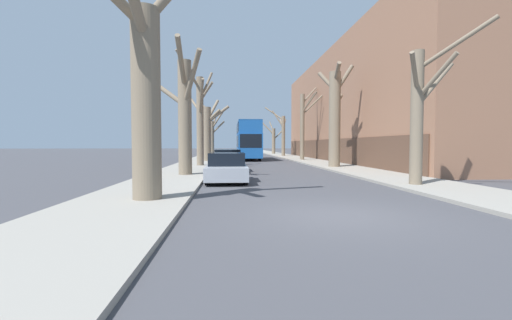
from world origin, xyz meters
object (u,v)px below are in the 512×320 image
Objects in this scene: street_tree_left_4 at (213,137)px; parked_car_2 at (228,158)px; street_tree_right_4 at (273,139)px; street_tree_right_2 at (304,122)px; street_tree_right_0 at (420,111)px; parked_car_0 at (227,168)px; double_decker_bus at (248,139)px; street_tree_left_0 at (146,92)px; street_tree_right_1 at (335,116)px; street_tree_left_2 at (200,115)px; parked_car_1 at (228,161)px; street_tree_left_3 at (208,130)px; street_tree_right_3 at (282,133)px; street_tree_left_1 at (184,112)px.

street_tree_left_4 is 16.09m from parked_car_2.
street_tree_right_4 is at bearing 59.27° from street_tree_left_4.
street_tree_right_2 is 1.94× the size of parked_car_2.
street_tree_right_0 is 1.62× the size of parked_car_0.
double_decker_bus is at bearing -104.66° from street_tree_right_4.
street_tree_right_1 is (10.29, 14.59, 0.57)m from street_tree_left_0.
street_tree_left_2 reaches higher than parked_car_1.
street_tree_left_0 reaches higher than street_tree_left_3.
street_tree_left_4 reaches higher than street_tree_right_4.
street_tree_right_2 reaches higher than street_tree_right_0.
street_tree_left_4 is 1.53× the size of parked_car_0.
street_tree_left_3 reaches higher than street_tree_right_4.
parked_car_1 is at bearing -65.23° from street_tree_left_2.
street_tree_right_2 is 6.74m from double_decker_bus.
parked_car_0 is at bearing -78.73° from street_tree_left_2.
parked_car_1 is 6.24m from parked_car_2.
street_tree_right_2 is at bearing 89.26° from street_tree_right_0.
double_decker_bus is 2.59× the size of parked_car_0.
street_tree_right_0 is 1.08× the size of street_tree_right_4.
street_tree_right_2 reaches higher than street_tree_right_1.
parked_car_0 is (-7.88, -33.78, -2.82)m from street_tree_right_3.
street_tree_right_1 is at bearing -89.80° from street_tree_right_3.
street_tree_left_0 is 1.27× the size of street_tree_right_4.
street_tree_left_2 is 2.05× the size of parked_car_1.
street_tree_left_2 is 2.03× the size of parked_car_2.
street_tree_left_3 is at bearing 88.90° from street_tree_left_2.
double_decker_bus is (4.50, 12.25, -1.61)m from street_tree_left_2.
parked_car_0 is 0.93× the size of parked_car_2.
street_tree_left_0 is 16.96m from street_tree_left_2.
parked_car_0 is (-8.25, -20.88, -3.55)m from street_tree_right_2.
street_tree_right_0 is 0.78× the size of street_tree_right_2.
street_tree_left_1 reaches higher than street_tree_left_4.
street_tree_right_0 is at bearing -90.10° from street_tree_right_1.
street_tree_right_0 is 11.55m from street_tree_right_1.
street_tree_right_4 is 0.58× the size of double_decker_bus.
street_tree_left_3 is 0.87× the size of street_tree_right_1.
street_tree_left_0 is at bearing -163.38° from street_tree_right_0.
street_tree_left_3 is at bearing -124.35° from street_tree_right_3.
street_tree_right_3 reaches higher than parked_car_2.
street_tree_left_0 reaches higher than street_tree_right_4.
street_tree_left_1 is 11.97m from street_tree_right_1.
street_tree_left_4 is 22.24m from parked_car_1.
street_tree_left_3 is 1.54× the size of parked_car_2.
street_tree_right_2 reaches higher than double_decker_bus.
street_tree_left_0 is 1.15× the size of street_tree_left_3.
double_decker_bus is at bearing 77.45° from street_tree_left_1.
street_tree_left_4 is at bearing 107.88° from street_tree_right_0.
street_tree_left_1 is at bearing -103.37° from parked_car_2.
parked_car_2 is at bearing -82.47° from street_tree_left_4.
street_tree_right_3 is (-0.37, 12.90, -0.73)m from street_tree_right_2.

